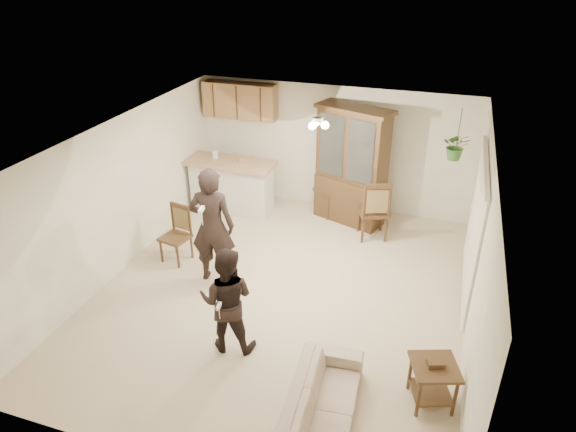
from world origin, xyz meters
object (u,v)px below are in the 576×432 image
(adult, at_px, (212,230))
(china_hutch, at_px, (352,167))
(chair_bar, at_px, (176,246))
(chair_hutch_left, at_px, (330,199))
(child, at_px, (227,305))
(sofa, at_px, (322,401))
(side_table, at_px, (432,383))
(chair_hutch_right, at_px, (372,221))

(adult, distance_m, china_hutch, 3.15)
(chair_bar, bearing_deg, chair_hutch_left, 62.18)
(child, bearing_deg, china_hutch, -110.40)
(adult, relative_size, child, 1.33)
(sofa, distance_m, chair_bar, 4.16)
(sofa, bearing_deg, side_table, -61.20)
(sofa, xyz_separation_m, side_table, (1.14, 0.73, -0.07))
(sofa, distance_m, china_hutch, 5.09)
(adult, relative_size, chair_hutch_left, 1.59)
(chair_hutch_right, bearing_deg, child, 48.94)
(china_hutch, bearing_deg, chair_hutch_right, -24.35)
(child, height_order, chair_hutch_right, child)
(adult, distance_m, child, 1.66)
(sofa, distance_m, chair_hutch_left, 5.25)
(sofa, relative_size, chair_bar, 1.88)
(sofa, xyz_separation_m, chair_bar, (-3.25, 2.58, -0.09))
(chair_bar, bearing_deg, china_hutch, 55.21)
(side_table, bearing_deg, chair_bar, 157.12)
(china_hutch, relative_size, chair_bar, 2.29)
(side_table, bearing_deg, chair_hutch_left, 117.93)
(sofa, height_order, side_table, sofa)
(adult, height_order, chair_hutch_left, adult)
(chair_hutch_left, bearing_deg, side_table, -24.02)
(side_table, relative_size, chair_hutch_right, 0.56)
(sofa, xyz_separation_m, chair_hutch_right, (-0.21, 4.44, -0.04))
(sofa, distance_m, chair_hutch_right, 4.44)
(child, relative_size, side_table, 2.04)
(china_hutch, xyz_separation_m, side_table, (1.90, -4.25, -0.83))
(adult, bearing_deg, sofa, 125.80)
(china_hutch, height_order, side_table, china_hutch)
(child, distance_m, chair_bar, 2.46)
(china_hutch, height_order, chair_hutch_right, china_hutch)
(chair_bar, bearing_deg, adult, -7.28)
(china_hutch, relative_size, chair_hutch_left, 2.01)
(sofa, relative_size, chair_hutch_left, 1.66)
(chair_bar, height_order, chair_hutch_left, chair_hutch_left)
(chair_bar, bearing_deg, chair_hutch_right, 42.75)
(chair_hutch_right, bearing_deg, chair_hutch_left, -55.52)
(china_hutch, xyz_separation_m, chair_hutch_right, (0.55, -0.54, -0.79))
(adult, bearing_deg, chair_hutch_right, -145.76)
(side_table, bearing_deg, child, 176.59)
(sofa, xyz_separation_m, china_hutch, (-0.76, 4.97, 0.76))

